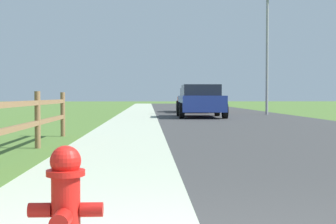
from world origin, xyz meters
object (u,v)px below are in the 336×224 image
at_px(parked_car_red, 194,100).
at_px(parked_suv_blue, 201,100).
at_px(street_lamp, 269,44).
at_px(fire_hydrant, 66,204).

bearing_deg(parked_car_red, parked_suv_blue, -93.18).
xyz_separation_m(parked_suv_blue, street_lamp, (3.97, 3.06, 2.98)).
height_order(fire_hydrant, parked_suv_blue, parked_suv_blue).
bearing_deg(fire_hydrant, parked_car_red, 82.96).
xyz_separation_m(fire_hydrant, parked_car_red, (3.34, 27.04, 0.39)).
xyz_separation_m(parked_suv_blue, parked_car_red, (0.40, 7.24, -0.04)).
relative_size(parked_suv_blue, parked_car_red, 0.95).
distance_m(fire_hydrant, street_lamp, 24.13).
distance_m(fire_hydrant, parked_car_red, 27.25).
bearing_deg(parked_car_red, fire_hydrant, -97.04).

